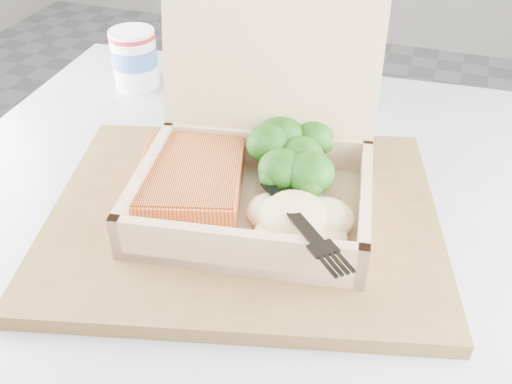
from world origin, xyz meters
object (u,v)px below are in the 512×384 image
(cafe_table, at_px, (250,334))
(takeout_container, at_px, (259,150))
(serving_tray, at_px, (244,216))
(paper_cup, at_px, (134,57))

(cafe_table, relative_size, takeout_container, 3.10)
(serving_tray, xyz_separation_m, paper_cup, (-0.25, 0.24, 0.04))
(cafe_table, xyz_separation_m, serving_tray, (-0.00, -0.01, 0.19))
(serving_tray, xyz_separation_m, takeout_container, (0.00, 0.03, 0.06))
(cafe_table, distance_m, takeout_container, 0.25)
(cafe_table, height_order, paper_cup, paper_cup)
(serving_tray, height_order, paper_cup, paper_cup)
(cafe_table, height_order, takeout_container, takeout_container)
(serving_tray, bearing_deg, takeout_container, 82.41)
(takeout_container, bearing_deg, serving_tray, -106.79)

